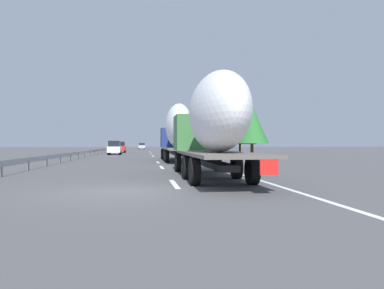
{
  "coord_description": "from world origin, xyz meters",
  "views": [
    {
      "loc": [
        -12.11,
        -0.64,
        1.54
      ],
      "look_at": [
        17.89,
        -4.56,
        1.48
      ],
      "focal_mm": 34.56,
      "sensor_mm": 36.0,
      "label": 1
    }
  ],
  "objects_px": {
    "truck_lead": "(178,130)",
    "car_red_compact": "(120,147)",
    "road_sign": "(183,141)",
    "truck_trailing": "(212,122)",
    "car_silver_hatch": "(142,146)",
    "car_white_van": "(115,148)"
  },
  "relations": [
    {
      "from": "car_red_compact",
      "to": "car_silver_hatch",
      "type": "bearing_deg",
      "value": -5.06
    },
    {
      "from": "truck_trailing",
      "to": "car_red_compact",
      "type": "height_order",
      "value": "truck_trailing"
    },
    {
      "from": "car_red_compact",
      "to": "car_white_van",
      "type": "height_order",
      "value": "car_white_van"
    },
    {
      "from": "car_red_compact",
      "to": "road_sign",
      "type": "relative_size",
      "value": 1.44
    },
    {
      "from": "truck_trailing",
      "to": "car_silver_hatch",
      "type": "distance_m",
      "value": 90.31
    },
    {
      "from": "truck_lead",
      "to": "car_red_compact",
      "type": "distance_m",
      "value": 33.84
    },
    {
      "from": "road_sign",
      "to": "truck_lead",
      "type": "bearing_deg",
      "value": 173.02
    },
    {
      "from": "truck_lead",
      "to": "truck_trailing",
      "type": "bearing_deg",
      "value": -180.0
    },
    {
      "from": "truck_trailing",
      "to": "car_white_van",
      "type": "xyz_separation_m",
      "value": [
        37.56,
        7.06,
        -1.51
      ]
    },
    {
      "from": "truck_lead",
      "to": "truck_trailing",
      "type": "height_order",
      "value": "truck_lead"
    },
    {
      "from": "car_silver_hatch",
      "to": "road_sign",
      "type": "height_order",
      "value": "road_sign"
    },
    {
      "from": "truck_trailing",
      "to": "road_sign",
      "type": "bearing_deg",
      "value": -4.22
    },
    {
      "from": "truck_lead",
      "to": "car_silver_hatch",
      "type": "relative_size",
      "value": 3.2
    },
    {
      "from": "car_red_compact",
      "to": "road_sign",
      "type": "distance_m",
      "value": 12.82
    },
    {
      "from": "truck_trailing",
      "to": "car_white_van",
      "type": "height_order",
      "value": "truck_trailing"
    },
    {
      "from": "truck_trailing",
      "to": "car_red_compact",
      "type": "bearing_deg",
      "value": 8.1
    },
    {
      "from": "truck_trailing",
      "to": "road_sign",
      "type": "relative_size",
      "value": 4.1
    },
    {
      "from": "truck_lead",
      "to": "car_white_van",
      "type": "bearing_deg",
      "value": 18.72
    },
    {
      "from": "road_sign",
      "to": "car_red_compact",
      "type": "bearing_deg",
      "value": 52.85
    },
    {
      "from": "truck_trailing",
      "to": "car_red_compact",
      "type": "xyz_separation_m",
      "value": [
        49.76,
        7.08,
        -1.53
      ]
    },
    {
      "from": "truck_trailing",
      "to": "car_silver_hatch",
      "type": "relative_size",
      "value": 3.02
    },
    {
      "from": "car_red_compact",
      "to": "car_silver_hatch",
      "type": "relative_size",
      "value": 1.06
    }
  ]
}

